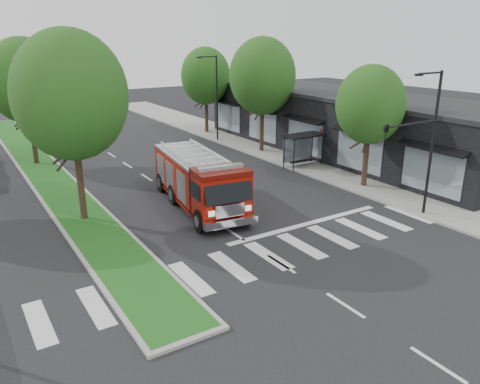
{
  "coord_description": "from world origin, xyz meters",
  "views": [
    {
      "loc": [
        -11.63,
        -18.86,
        9.67
      ],
      "look_at": [
        1.02,
        1.03,
        1.8
      ],
      "focal_mm": 35.0,
      "sensor_mm": 36.0,
      "label": 1
    }
  ],
  "objects": [
    {
      "name": "bus_shelter",
      "position": [
        11.2,
        8.15,
        2.04
      ],
      "size": [
        3.2,
        1.6,
        2.61
      ],
      "color": "black",
      "rests_on": "ground"
    },
    {
      "name": "ground",
      "position": [
        0.0,
        0.0,
        0.0
      ],
      "size": [
        140.0,
        140.0,
        0.0
      ],
      "primitive_type": "plane",
      "color": "black",
      "rests_on": "ground"
    },
    {
      "name": "tree_right_mid",
      "position": [
        11.5,
        14.0,
        6.49
      ],
      "size": [
        5.6,
        5.6,
        9.72
      ],
      "color": "black",
      "rests_on": "ground"
    },
    {
      "name": "storefront_row",
      "position": [
        17.0,
        10.0,
        2.5
      ],
      "size": [
        8.0,
        30.0,
        5.0
      ],
      "primitive_type": "cube",
      "color": "black",
      "rests_on": "ground"
    },
    {
      "name": "tree_median_far",
      "position": [
        -6.0,
        20.0,
        6.49
      ],
      "size": [
        5.6,
        5.6,
        9.72
      ],
      "color": "black",
      "rests_on": "ground"
    },
    {
      "name": "fire_engine",
      "position": [
        0.45,
        4.63,
        1.6
      ],
      "size": [
        4.17,
        9.94,
        3.34
      ],
      "rotation": [
        0.0,
        0.0,
        -0.14
      ],
      "color": "#590B04",
      "rests_on": "ground"
    },
    {
      "name": "tree_right_far",
      "position": [
        11.5,
        24.0,
        5.84
      ],
      "size": [
        5.0,
        5.0,
        8.73
      ],
      "color": "black",
      "rests_on": "ground"
    },
    {
      "name": "median",
      "position": [
        -6.0,
        18.0,
        0.08
      ],
      "size": [
        3.0,
        50.0,
        0.15
      ],
      "color": "gray",
      "rests_on": "ground"
    },
    {
      "name": "streetlight_right_far",
      "position": [
        10.35,
        20.0,
        4.48
      ],
      "size": [
        2.11,
        0.2,
        8.0
      ],
      "color": "black",
      "rests_on": "ground"
    },
    {
      "name": "streetlight_right_near",
      "position": [
        9.61,
        -3.5,
        4.67
      ],
      "size": [
        4.08,
        0.22,
        8.0
      ],
      "color": "black",
      "rests_on": "ground"
    },
    {
      "name": "tree_median_near",
      "position": [
        -6.0,
        6.0,
        6.81
      ],
      "size": [
        5.8,
        5.8,
        10.16
      ],
      "color": "black",
      "rests_on": "ground"
    },
    {
      "name": "sidewalk_right",
      "position": [
        12.5,
        10.0,
        0.07
      ],
      "size": [
        5.0,
        80.0,
        0.15
      ],
      "primitive_type": "cube",
      "color": "gray",
      "rests_on": "ground"
    },
    {
      "name": "tree_right_near",
      "position": [
        11.5,
        2.0,
        5.51
      ],
      "size": [
        4.4,
        4.4,
        8.05
      ],
      "color": "black",
      "rests_on": "ground"
    }
  ]
}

